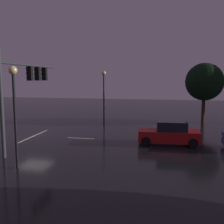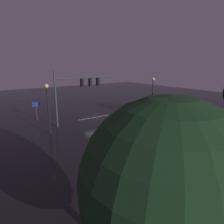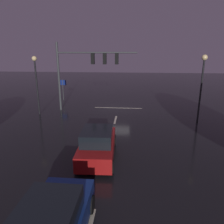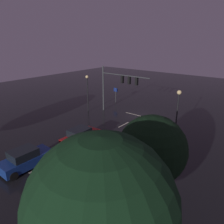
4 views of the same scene
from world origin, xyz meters
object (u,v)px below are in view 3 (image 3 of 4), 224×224
at_px(street_lamp_left_kerb, 202,77).
at_px(route_sign, 63,85).
at_px(car_approaching, 98,144).
at_px(street_lamp_right_kerb, 36,75).
at_px(traffic_signal_assembly, 86,65).

height_order(street_lamp_left_kerb, route_sign, street_lamp_left_kerb).
bearing_deg(car_approaching, route_sign, -65.50).
height_order(car_approaching, street_lamp_right_kerb, street_lamp_right_kerb).
distance_m(car_approaching, street_lamp_right_kerb, 10.89).
distance_m(street_lamp_right_kerb, route_sign, 6.56).
xyz_separation_m(street_lamp_left_kerb, street_lamp_right_kerb, (14.14, -1.40, -0.09)).
height_order(traffic_signal_assembly, street_lamp_left_kerb, traffic_signal_assembly).
bearing_deg(street_lamp_right_kerb, street_lamp_left_kerb, 174.36).
distance_m(traffic_signal_assembly, route_sign, 6.55).
xyz_separation_m(car_approaching, route_sign, (6.49, -14.23, 1.01)).
relative_size(traffic_signal_assembly, route_sign, 3.08).
relative_size(car_approaching, street_lamp_left_kerb, 0.80).
height_order(car_approaching, route_sign, route_sign).
bearing_deg(street_lamp_right_kerb, route_sign, -93.19).
height_order(street_lamp_right_kerb, route_sign, street_lamp_right_kerb).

